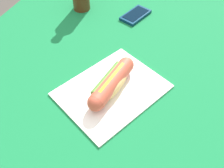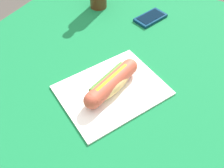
{
  "view_description": "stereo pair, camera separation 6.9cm",
  "coord_description": "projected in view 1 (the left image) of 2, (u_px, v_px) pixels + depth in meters",
  "views": [
    {
      "loc": [
        -0.45,
        -0.2,
        1.29
      ],
      "look_at": [
        -0.03,
        -0.04,
        0.77
      ],
      "focal_mm": 39.24,
      "sensor_mm": 36.0,
      "label": 1
    },
    {
      "loc": [
        -0.42,
        -0.27,
        1.29
      ],
      "look_at": [
        -0.03,
        -0.04,
        0.77
      ],
      "focal_mm": 39.24,
      "sensor_mm": 36.0,
      "label": 2
    }
  ],
  "objects": [
    {
      "name": "dining_table",
      "position": [
        105.0,
        102.0,
        0.82
      ],
      "size": [
        1.25,
        1.02,
        0.74
      ],
      "color": "brown",
      "rests_on": "ground"
    },
    {
      "name": "cell_phone",
      "position": [
        136.0,
        15.0,
        0.95
      ],
      "size": [
        0.14,
        0.1,
        0.01
      ],
      "color": "#0A2D4C",
      "rests_on": "dining_table"
    },
    {
      "name": "paper_wrapper",
      "position": [
        112.0,
        90.0,
        0.71
      ],
      "size": [
        0.36,
        0.33,
        0.01
      ],
      "primitive_type": "cube",
      "rotation": [
        0.0,
        0.0,
        -0.45
      ],
      "color": "white",
      "rests_on": "dining_table"
    },
    {
      "name": "hot_dog",
      "position": [
        112.0,
        83.0,
        0.68
      ],
      "size": [
        0.21,
        0.08,
        0.05
      ],
      "color": "#DBB26B",
      "rests_on": "paper_wrapper"
    }
  ]
}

